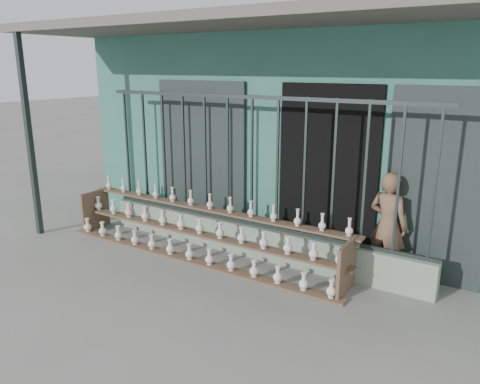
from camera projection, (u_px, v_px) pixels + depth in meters
The scene contains 6 objects.
ground at pixel (196, 290), 5.63m from camera, with size 60.00×60.00×0.00m, color slate.
workshop_building at pixel (333, 121), 8.66m from camera, with size 7.40×6.60×3.21m.
parapet_wall at pixel (251, 240), 6.64m from camera, with size 5.00×0.20×0.45m, color gray.
security_fence at pixel (252, 162), 6.34m from camera, with size 5.00×0.04×1.80m.
shelf_rack at pixel (199, 231), 6.57m from camera, with size 4.50×0.68×0.85m.
elderly_woman at pixel (388, 225), 5.85m from camera, with size 0.50×0.33×1.37m, color brown.
Camera 1 is at (3.19, -4.05, 2.62)m, focal length 35.00 mm.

